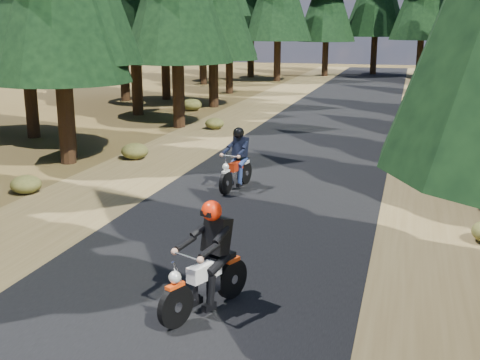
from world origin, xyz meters
name	(u,v)px	position (x,y,z in m)	size (l,w,h in m)	color
ground	(220,250)	(0.00, 0.00, 0.00)	(120.00, 120.00, 0.00)	#4A381A
road	(274,187)	(0.00, 5.00, 0.01)	(6.00, 100.00, 0.01)	black
shoulder_l	(126,177)	(-4.60, 5.00, 0.00)	(3.20, 100.00, 0.01)	brown
shoulder_r	(445,200)	(4.60, 5.00, 0.00)	(3.20, 100.00, 0.01)	brown
understory_shrubs	(302,154)	(0.14, 8.56, 0.26)	(16.53, 32.24, 0.63)	#474C1E
rider_lead	(205,277)	(0.62, -2.68, 0.61)	(1.37, 2.11, 1.81)	silver
rider_follow	(236,169)	(-0.98, 4.54, 0.58)	(0.90, 1.99, 1.71)	#A0220A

